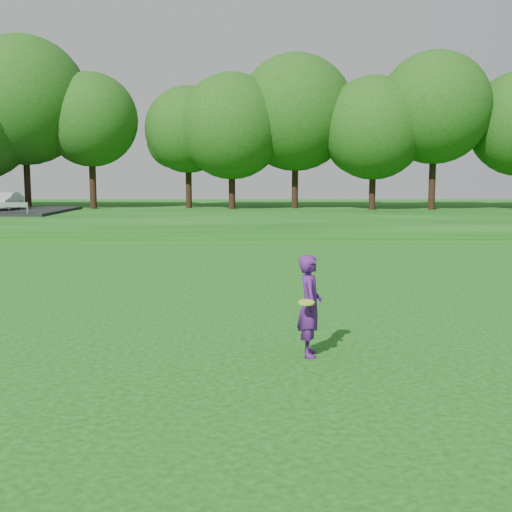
{
  "coord_description": "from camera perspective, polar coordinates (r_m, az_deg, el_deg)",
  "views": [
    {
      "loc": [
        1.52,
        -10.9,
        3.29
      ],
      "look_at": [
        1.4,
        4.4,
        1.3
      ],
      "focal_mm": 45.0,
      "sensor_mm": 36.0,
      "label": 1
    }
  ],
  "objects": [
    {
      "name": "ground",
      "position": [
        11.49,
        -7.27,
        -9.29
      ],
      "size": [
        140.0,
        140.0,
        0.0
      ],
      "primitive_type": "plane",
      "color": "#0D470D",
      "rests_on": "ground"
    },
    {
      "name": "berm",
      "position": [
        45.03,
        -1.49,
        3.59
      ],
      "size": [
        130.0,
        30.0,
        0.6
      ],
      "primitive_type": "cube",
      "color": "#0D470D",
      "rests_on": "ground"
    },
    {
      "name": "walking_path",
      "position": [
        31.11,
        -2.35,
        1.36
      ],
      "size": [
        130.0,
        1.6,
        0.04
      ],
      "primitive_type": "cube",
      "color": "gray",
      "rests_on": "ground"
    },
    {
      "name": "treeline",
      "position": [
        49.16,
        -1.36,
        13.01
      ],
      "size": [
        104.0,
        7.0,
        15.0
      ],
      "primitive_type": null,
      "color": "#174710",
      "rests_on": "berm"
    },
    {
      "name": "woman",
      "position": [
        11.58,
        4.81,
        -4.41
      ],
      "size": [
        0.45,
        0.9,
        1.84
      ],
      "color": "#4F186E",
      "rests_on": "ground"
    }
  ]
}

